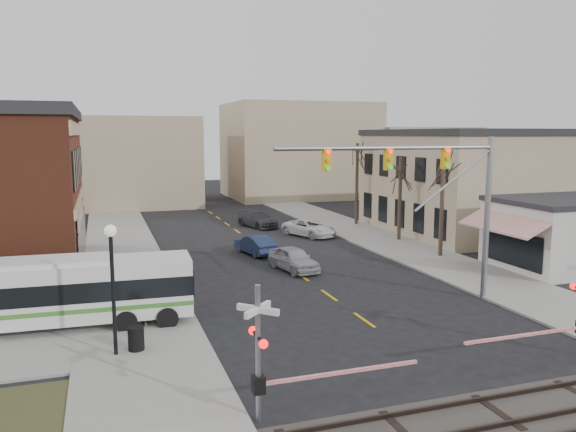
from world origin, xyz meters
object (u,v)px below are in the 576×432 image
object	(u,v)px
car_c	(310,228)
street_lamp	(112,264)
traffic_signal_mast	(436,184)
pedestrian_near	(145,306)
car_b	(255,245)
car_d	(258,219)
rr_crossing_west	(273,353)
pedestrian_far	(88,293)
trash_bin	(136,338)
transit_bus	(56,292)
car_a	(294,259)
rr_crossing_east	(575,305)

from	to	relation	value
car_c	street_lamp	bearing A→B (deg)	-149.49
traffic_signal_mast	pedestrian_near	world-z (taller)	traffic_signal_mast
street_lamp	car_b	distance (m)	18.57
car_d	rr_crossing_west	bearing A→B (deg)	-121.83
car_b	pedestrian_near	world-z (taller)	pedestrian_near
car_b	pedestrian_far	bearing A→B (deg)	31.96
traffic_signal_mast	rr_crossing_west	size ratio (longest dim) A/B	1.97
car_b	car_c	distance (m)	7.89
trash_bin	transit_bus	bearing A→B (deg)	129.09
pedestrian_near	pedestrian_far	world-z (taller)	pedestrian_far
traffic_signal_mast	pedestrian_far	world-z (taller)	traffic_signal_mast
rr_crossing_west	trash_bin	xyz separation A→B (m)	(-3.41, 6.32, -1.41)
street_lamp	car_d	world-z (taller)	street_lamp
rr_crossing_west	car_a	world-z (taller)	rr_crossing_west
transit_bus	car_a	size ratio (longest dim) A/B	2.70
street_lamp	pedestrian_near	distance (m)	4.16
car_d	rr_crossing_east	bearing A→B (deg)	-101.54
car_a	car_b	distance (m)	5.29
car_b	street_lamp	bearing A→B (deg)	46.50
rr_crossing_west	street_lamp	xyz separation A→B (m)	(-4.15, 6.12, 1.55)
pedestrian_far	car_a	bearing A→B (deg)	-33.23
transit_bus	rr_crossing_west	size ratio (longest dim) A/B	2.00
car_b	pedestrian_far	distance (m)	14.72
traffic_signal_mast	car_a	world-z (taller)	traffic_signal_mast
transit_bus	pedestrian_far	world-z (taller)	transit_bus
pedestrian_near	car_a	bearing A→B (deg)	-57.26
trash_bin	car_a	distance (m)	14.18
transit_bus	street_lamp	size ratio (longest dim) A/B	2.33
car_a	car_c	xyz separation A→B (m)	(4.95, 10.40, -0.04)
traffic_signal_mast	car_d	distance (m)	25.19
trash_bin	car_d	distance (m)	29.00
rr_crossing_west	car_d	bearing A→B (deg)	75.30
car_a	car_d	xyz separation A→B (m)	(2.21, 16.13, -0.03)
rr_crossing_west	car_b	distance (m)	22.49
rr_crossing_west	car_b	bearing A→B (deg)	76.09
transit_bus	traffic_signal_mast	world-z (taller)	traffic_signal_mast
traffic_signal_mast	car_d	world-z (taller)	traffic_signal_mast
rr_crossing_west	car_c	bearing A→B (deg)	67.23
car_c	rr_crossing_west	bearing A→B (deg)	-135.70
car_a	car_d	bearing A→B (deg)	71.87
car_c	pedestrian_far	world-z (taller)	pedestrian_far
trash_bin	car_c	size ratio (longest dim) A/B	0.18
car_c	car_d	distance (m)	6.36
rr_crossing_west	trash_bin	bearing A→B (deg)	118.34
trash_bin	car_d	bearing A→B (deg)	65.56
transit_bus	pedestrian_near	size ratio (longest dim) A/B	6.89
trash_bin	car_c	distance (m)	25.38
street_lamp	transit_bus	bearing A→B (deg)	120.05
pedestrian_near	car_c	bearing A→B (deg)	-44.69
car_d	car_c	bearing A→B (deg)	-81.59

